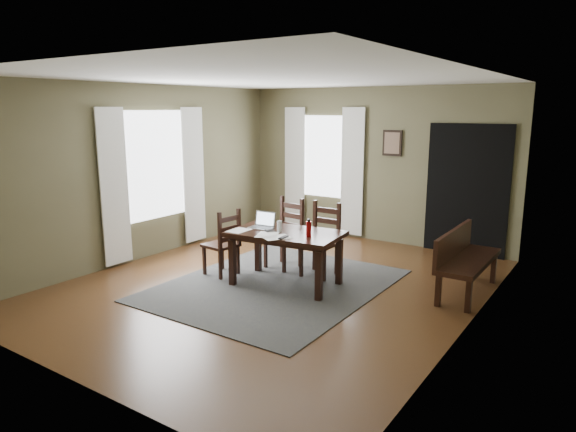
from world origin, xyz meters
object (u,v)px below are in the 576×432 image
Objects in this scene: dining_table at (286,238)px; chair_back_left at (285,234)px; laptop at (263,224)px; water_bottle at (309,229)px; chair_back_right at (321,240)px; bench at (463,256)px; chair_end at (223,244)px.

dining_table is 1.50× the size of chair_back_left.
water_bottle is at bearing -10.68° from laptop.
water_bottle is at bearing -73.27° from chair_back_right.
chair_back_left reaches higher than laptop.
chair_back_left reaches higher than bench.
laptop is at bearing -77.27° from chair_back_left.
chair_back_right reaches higher than chair_back_left.
chair_back_left reaches higher than water_bottle.
water_bottle is (0.79, -0.09, 0.05)m from laptop.
chair_end is at bearing -176.17° from water_bottle.
water_bottle is at bearing -16.84° from dining_table.
dining_table is 2.29m from bench.
chair_end is 3.22m from bench.
bench is at bearing 19.71° from dining_table.
laptop is at bearing 170.00° from dining_table.
chair_end is 1.41m from water_bottle.
chair_end is 0.92× the size of chair_back_right.
laptop reaches higher than bench.
chair_back_left is at bearing 176.54° from chair_back_right.
chair_end is 4.11× the size of water_bottle.
bench is (2.04, 1.02, -0.16)m from dining_table.
laptop is at bearing 114.60° from chair_end.
chair_end is 0.65× the size of bench.
laptop is at bearing 173.41° from water_bottle.
bench reaches higher than dining_table.
chair_back_left is (0.50, 0.82, 0.04)m from chair_end.
chair_back_right is (0.63, -0.03, 0.00)m from chair_back_left.
chair_back_left is 0.70× the size of bench.
chair_back_left is 2.52m from bench.
chair_back_left is at bearing 98.14° from bench.
chair_back_right is 1.90m from bench.
bench is at bearing 33.52° from water_bottle.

